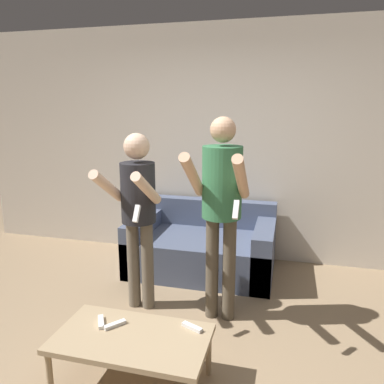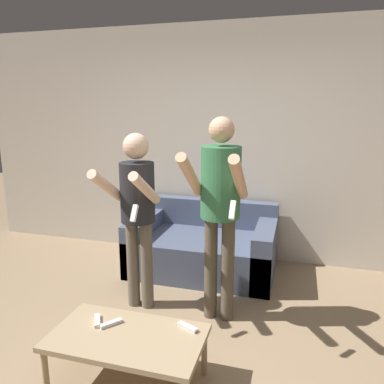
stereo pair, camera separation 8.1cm
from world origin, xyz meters
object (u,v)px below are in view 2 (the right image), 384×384
remote_far (188,327)px  person_standing_left (137,204)px  remote_near (111,324)px  coffee_table (127,340)px  remote_mid (97,321)px  couch (204,248)px  person_standing_right (220,198)px

remote_far → person_standing_left: bearing=131.7°
person_standing_left → remote_far: person_standing_left is taller
remote_near → remote_far: bearing=11.4°
coffee_table → remote_near: remote_near is taller
coffee_table → remote_near: (-0.15, 0.07, 0.05)m
remote_near → remote_mid: same height
couch → person_standing_right: (0.36, -0.93, 0.82)m
couch → remote_mid: bearing=-99.2°
couch → remote_near: (-0.18, -1.80, 0.12)m
coffee_table → remote_far: 0.40m
coffee_table → remote_far: bearing=26.3°
remote_far → remote_mid: bearing=-170.9°
couch → remote_mid: couch is taller
remote_near → person_standing_left: bearing=101.7°
person_standing_right → coffee_table: person_standing_right is taller
remote_near → remote_mid: (-0.10, 0.00, 0.00)m
remote_mid → coffee_table: bearing=-16.9°
person_standing_left → coffee_table: (0.33, -0.94, -0.64)m
coffee_table → remote_near: 0.17m
person_standing_right → coffee_table: (-0.40, -0.94, -0.74)m
person_standing_left → coffee_table: bearing=-70.7°
person_standing_left → coffee_table: 1.18m
person_standing_left → person_standing_right: 0.73m
couch → coffee_table: bearing=-91.1°
remote_near → couch: bearing=84.1°
person_standing_right → remote_mid: size_ratio=11.59×
couch → coffee_table: size_ratio=1.57×
coffee_table → remote_near: bearing=154.1°
coffee_table → remote_far: remote_far is taller
remote_mid → person_standing_left: bearing=94.9°
couch → person_standing_right: person_standing_right is taller
couch → person_standing_right: bearing=-68.7°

